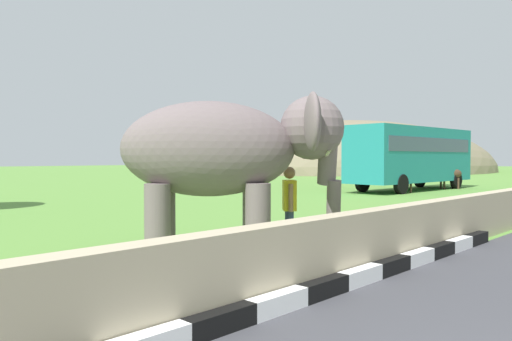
{
  "coord_description": "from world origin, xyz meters",
  "views": [
    {
      "loc": [
        -3.23,
        0.1,
        1.83
      ],
      "look_at": [
        3.01,
        6.13,
        1.6
      ],
      "focal_mm": 34.09,
      "sensor_mm": 36.0,
      "label": 1
    }
  ],
  "objects_px": {
    "cow_near": "(404,176)",
    "elephant": "(229,152)",
    "person_handler": "(289,205)",
    "bus_teal": "(412,153)",
    "cow_mid": "(449,174)"
  },
  "relations": [
    {
      "from": "elephant",
      "to": "cow_mid",
      "type": "xyz_separation_m",
      "value": [
        22.53,
        5.28,
        -1.06
      ]
    },
    {
      "from": "cow_near",
      "to": "cow_mid",
      "type": "bearing_deg",
      "value": -7.28
    },
    {
      "from": "bus_teal",
      "to": "elephant",
      "type": "bearing_deg",
      "value": -162.37
    },
    {
      "from": "person_handler",
      "to": "bus_teal",
      "type": "height_order",
      "value": "bus_teal"
    },
    {
      "from": "elephant",
      "to": "cow_near",
      "type": "relative_size",
      "value": 2.26
    },
    {
      "from": "cow_near",
      "to": "elephant",
      "type": "bearing_deg",
      "value": -162.02
    },
    {
      "from": "elephant",
      "to": "cow_mid",
      "type": "distance_m",
      "value": 23.17
    },
    {
      "from": "cow_mid",
      "to": "cow_near",
      "type": "bearing_deg",
      "value": 172.72
    },
    {
      "from": "elephant",
      "to": "cow_near",
      "type": "height_order",
      "value": "elephant"
    },
    {
      "from": "elephant",
      "to": "person_handler",
      "type": "height_order",
      "value": "elephant"
    },
    {
      "from": "person_handler",
      "to": "cow_near",
      "type": "relative_size",
      "value": 0.96
    },
    {
      "from": "person_handler",
      "to": "bus_teal",
      "type": "relative_size",
      "value": 0.17
    },
    {
      "from": "bus_teal",
      "to": "person_handler",
      "type": "bearing_deg",
      "value": -160.22
    },
    {
      "from": "person_handler",
      "to": "bus_teal",
      "type": "xyz_separation_m",
      "value": [
        18.69,
        6.72,
        1.16
      ]
    },
    {
      "from": "cow_near",
      "to": "bus_teal",
      "type": "bearing_deg",
      "value": 14.22
    }
  ]
}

